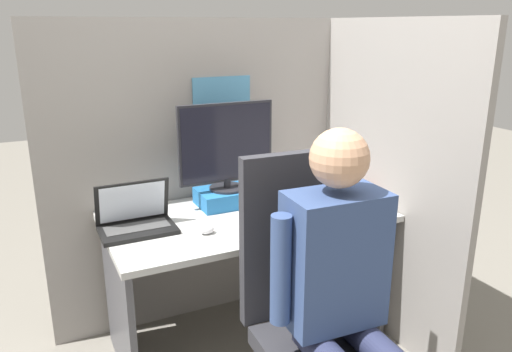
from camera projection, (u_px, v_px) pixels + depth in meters
name	position (u px, v px, depth m)	size (l,w,h in m)	color
cubicle_panel_back	(218.00, 172.00, 2.76)	(1.87, 0.05, 1.64)	gray
cubicle_panel_right	(373.00, 178.00, 2.66)	(0.04, 1.36, 1.64)	gray
desk	(247.00, 246.00, 2.51)	(1.37, 0.71, 0.70)	#B7B7B2
paper_box	(227.00, 197.00, 2.58)	(0.31, 0.22, 0.08)	#236BAD
monitor	(226.00, 146.00, 2.51)	(0.50, 0.18, 0.45)	#232328
laptop	(136.00, 221.00, 2.25)	(0.33, 0.21, 0.22)	black
mouse	(207.00, 230.00, 2.23)	(0.07, 0.05, 0.04)	silver
stapler	(357.00, 197.00, 2.64)	(0.05, 0.15, 0.04)	#A31919
carrot_toy	(285.00, 216.00, 2.38)	(0.04, 0.13, 0.04)	orange
office_chair	(313.00, 307.00, 1.89)	(0.52, 0.57, 1.15)	#2D2D33
person	(342.00, 285.00, 1.70)	(0.48, 0.40, 1.29)	#282D4C
coffee_mug	(289.00, 189.00, 2.69)	(0.08, 0.08, 0.09)	#A3332D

